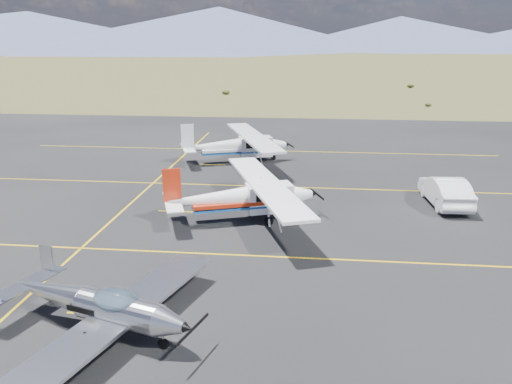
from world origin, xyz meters
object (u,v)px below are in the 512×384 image
(aircraft_plain, at_px, (237,145))
(sedan, at_px, (445,191))
(aircraft_cessna, at_px, (243,196))
(aircraft_low_wing, at_px, (100,305))

(aircraft_plain, height_order, sedan, aircraft_plain)
(aircraft_plain, distance_m, sedan, 16.31)
(aircraft_plain, bearing_deg, sedan, -54.21)
(aircraft_plain, relative_size, sedan, 2.39)
(aircraft_cessna, distance_m, sedan, 11.92)
(aircraft_cessna, bearing_deg, sedan, -1.38)
(aircraft_low_wing, height_order, aircraft_cessna, aircraft_cessna)
(aircraft_low_wing, xyz_separation_m, aircraft_plain, (1.04, 24.04, 0.41))
(aircraft_plain, bearing_deg, aircraft_cessna, -100.43)
(aircraft_low_wing, distance_m, aircraft_plain, 24.07)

